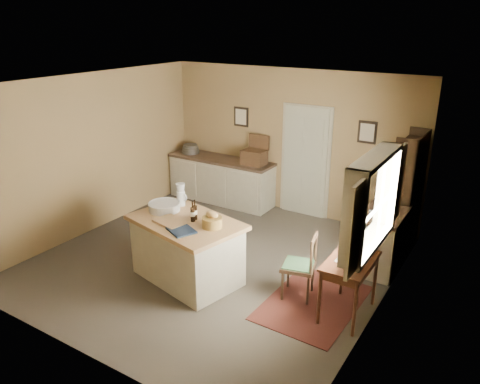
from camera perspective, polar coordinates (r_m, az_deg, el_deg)
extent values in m
plane|color=#524A3E|center=(7.30, -3.20, -8.45)|extent=(5.00, 5.00, 0.00)
cube|color=olive|center=(8.82, 6.04, 6.06)|extent=(5.00, 0.10, 2.70)
cube|color=olive|center=(5.08, -20.00, -6.17)|extent=(5.00, 0.10, 2.70)
cube|color=olive|center=(8.39, -17.54, 4.48)|extent=(0.10, 5.00, 2.70)
cube|color=olive|center=(5.76, 17.35, -2.68)|extent=(0.10, 5.00, 2.70)
plane|color=silver|center=(6.45, -3.68, 13.07)|extent=(5.00, 5.00, 0.00)
cube|color=#B3B299|center=(8.73, 7.95, 3.82)|extent=(0.97, 0.06, 2.11)
cube|color=black|center=(9.22, 0.14, 9.16)|extent=(0.32, 0.02, 0.38)
cube|color=beige|center=(9.21, 0.10, 9.14)|extent=(0.24, 0.01, 0.30)
cube|color=black|center=(8.21, 15.25, 7.03)|extent=(0.32, 0.02, 0.38)
cube|color=beige|center=(8.19, 15.23, 7.02)|extent=(0.24, 0.01, 0.30)
cube|color=#BAB396|center=(5.75, 15.27, -6.14)|extent=(0.25, 1.32, 0.06)
cube|color=#BAB396|center=(5.37, 16.31, 4.04)|extent=(0.25, 1.32, 0.06)
cube|color=white|center=(5.51, 16.96, -1.46)|extent=(0.01, 1.20, 1.00)
cube|color=#BAB396|center=(4.79, 13.84, -4.51)|extent=(0.04, 0.35, 1.00)
cube|color=#BAB396|center=(6.27, 18.72, 0.99)|extent=(0.04, 0.35, 1.00)
cube|color=#BAB396|center=(6.70, -6.46, -7.25)|extent=(1.60, 1.19, 0.85)
cube|color=#A77853|center=(6.50, -6.62, -3.69)|extent=(1.73, 1.32, 0.06)
cylinder|color=white|center=(6.84, -9.20, -1.79)|extent=(0.45, 0.45, 0.11)
cube|color=#A77853|center=(6.43, -8.41, -3.61)|extent=(0.51, 0.41, 0.03)
cube|color=black|center=(6.17, -7.16, -4.65)|extent=(0.45, 0.41, 0.02)
cylinder|color=olive|center=(6.22, -3.42, -3.71)|extent=(0.27, 0.27, 0.14)
cylinder|color=black|center=(6.45, -5.52, -2.16)|extent=(0.06, 0.06, 0.29)
cylinder|color=black|center=(6.39, -5.79, -2.39)|extent=(0.06, 0.06, 0.29)
cube|color=#BAB396|center=(9.49, -2.30, 1.36)|extent=(2.18, 0.60, 0.85)
cube|color=#332319|center=(9.35, -2.33, 3.97)|extent=(2.22, 0.63, 0.05)
cube|color=#432B18|center=(8.91, 1.72, 4.25)|extent=(0.44, 0.33, 0.28)
cylinder|color=#59544F|center=(9.76, -6.07, 5.27)|extent=(0.37, 0.37, 0.18)
cube|color=#4C1A18|center=(6.40, 8.89, -13.16)|extent=(1.14, 1.62, 0.01)
cube|color=#3C1F12|center=(5.89, 13.33, -8.21)|extent=(0.52, 0.85, 0.03)
cube|color=#3C1F12|center=(5.93, 13.28, -8.81)|extent=(0.46, 0.79, 0.10)
cube|color=silver|center=(5.90, 12.89, -7.95)|extent=(0.22, 0.30, 0.01)
cylinder|color=black|center=(6.05, 15.01, -7.15)|extent=(0.05, 0.05, 0.05)
cylinder|color=#3C1F12|center=(5.84, 9.65, -12.67)|extent=(0.04, 0.04, 0.72)
cylinder|color=#3C1F12|center=(5.72, 13.82, -13.77)|extent=(0.04, 0.04, 0.72)
cylinder|color=#3C1F12|center=(6.46, 12.35, -9.38)|extent=(0.04, 0.04, 0.72)
cylinder|color=#3C1F12|center=(6.36, 16.11, -10.28)|extent=(0.04, 0.04, 0.72)
cube|color=#BAB396|center=(7.28, 16.92, -5.68)|extent=(0.55, 1.01, 0.85)
cube|color=#332319|center=(7.10, 17.28, -2.42)|extent=(0.58, 1.05, 0.05)
cylinder|color=silver|center=(6.95, 16.77, -2.25)|extent=(0.24, 0.24, 0.09)
cube|color=black|center=(7.39, 18.95, -1.03)|extent=(0.33, 0.04, 1.91)
cube|color=black|center=(8.15, 20.35, 0.77)|extent=(0.33, 0.04, 1.91)
cube|color=black|center=(7.74, 20.78, -0.30)|extent=(0.02, 0.86, 1.91)
cube|color=black|center=(8.11, 18.93, -6.11)|extent=(0.33, 0.82, 0.03)
cube|color=black|center=(7.92, 19.32, -3.01)|extent=(0.33, 0.82, 0.03)
cube|color=black|center=(7.75, 19.73, 0.24)|extent=(0.33, 0.82, 0.03)
cube|color=black|center=(7.64, 20.07, 2.94)|extent=(0.33, 0.82, 0.03)
cube|color=black|center=(7.54, 20.41, 5.71)|extent=(0.33, 0.82, 0.03)
cylinder|color=white|center=(7.73, 19.78, 0.66)|extent=(0.12, 0.12, 0.11)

